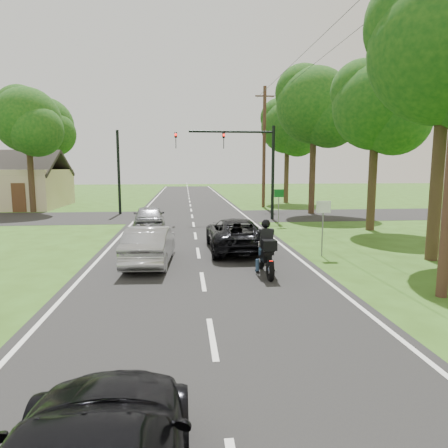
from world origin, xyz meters
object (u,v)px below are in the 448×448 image
at_px(silver_sedan, 150,245).
at_px(sign_white, 323,215).
at_px(utility_pole_far, 264,147).
at_px(traffic_signal, 245,155).
at_px(silver_suv, 149,218).
at_px(motorcycle_rider, 266,253).
at_px(dark_suv, 236,234).
at_px(sign_green, 279,199).

xyz_separation_m(silver_sedan, sign_white, (6.44, 0.61, 0.91)).
height_order(utility_pole_far, sign_white, utility_pole_far).
bearing_deg(traffic_signal, silver_suv, -144.52).
distance_m(silver_suv, utility_pole_far, 15.48).
xyz_separation_m(motorcycle_rider, silver_sedan, (-3.76, 1.83, -0.02)).
relative_size(silver_sedan, utility_pole_far, 0.41).
bearing_deg(motorcycle_rider, sign_white, 42.16).
distance_m(dark_suv, utility_pole_far, 18.73).
bearing_deg(traffic_signal, motorcycle_rider, -95.60).
xyz_separation_m(motorcycle_rider, sign_white, (2.68, 2.43, 0.89)).
xyz_separation_m(dark_suv, sign_white, (3.15, -1.42, 0.92)).
height_order(silver_sedan, silver_suv, silver_suv).
bearing_deg(sign_green, sign_white, -91.43).
distance_m(dark_suv, sign_green, 7.44).
height_order(silver_suv, sign_green, sign_green).
distance_m(silver_sedan, traffic_signal, 13.15).
relative_size(silver_sedan, silver_suv, 1.01).
bearing_deg(dark_suv, silver_sedan, 31.21).
height_order(silver_sedan, traffic_signal, traffic_signal).
relative_size(motorcycle_rider, dark_suv, 0.44).
bearing_deg(sign_green, silver_sedan, -127.67).
bearing_deg(silver_suv, traffic_signal, -149.04).
distance_m(silver_sedan, silver_suv, 7.56).
bearing_deg(dark_suv, traffic_signal, -101.01).
distance_m(dark_suv, silver_suv, 6.77).
bearing_deg(motorcycle_rider, utility_pole_far, 78.91).
height_order(silver_suv, traffic_signal, traffic_signal).
distance_m(dark_suv, sign_white, 3.58).
relative_size(silver_suv, traffic_signal, 0.63).
bearing_deg(traffic_signal, silver_sedan, -113.61).
bearing_deg(silver_suv, utility_pole_far, -129.95).
distance_m(silver_suv, sign_green, 7.44).
relative_size(dark_suv, silver_sedan, 1.17).
bearing_deg(dark_suv, utility_pole_far, -105.25).
height_order(motorcycle_rider, traffic_signal, traffic_signal).
bearing_deg(dark_suv, silver_suv, -54.72).
bearing_deg(motorcycle_rider, dark_suv, 96.94).
height_order(utility_pole_far, sign_green, utility_pole_far).
height_order(motorcycle_rider, dark_suv, motorcycle_rider).
bearing_deg(utility_pole_far, sign_white, -94.51).
distance_m(traffic_signal, utility_pole_far, 8.55).
distance_m(silver_sedan, sign_green, 10.91).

